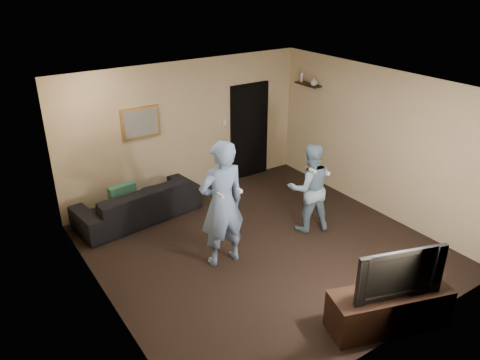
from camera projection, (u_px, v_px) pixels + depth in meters
ground at (263, 248)px, 7.54m from camera, size 5.00×5.00×0.00m
ceiling at (266, 88)px, 6.45m from camera, size 5.00×5.00×0.04m
wall_back at (186, 130)px, 8.88m from camera, size 5.00×0.04×2.60m
wall_front at (401, 252)px, 5.11m from camera, size 5.00×0.04×2.60m
wall_left at (101, 220)px, 5.73m from camera, size 0.04×5.00×2.60m
wall_right at (378, 142)px, 8.26m from camera, size 0.04×5.00×2.60m
sofa at (138, 202)px, 8.29m from camera, size 2.29×1.11×0.64m
throw_pillow at (123, 198)px, 8.10m from camera, size 0.49×0.21×0.48m
painting_frame at (141, 123)px, 8.28m from camera, size 0.72×0.05×0.57m
painting_canvas at (141, 123)px, 8.26m from camera, size 0.62×0.01×0.47m
doorway at (249, 131)px, 9.71m from camera, size 0.90×0.06×2.00m
light_switch at (225, 122)px, 9.29m from camera, size 0.08×0.02×0.12m
wall_shelf at (308, 84)px, 9.27m from camera, size 0.20×0.60×0.03m
shelf_vase at (314, 82)px, 9.10m from camera, size 0.17×0.17×0.15m
shelf_figurine at (302, 77)px, 9.37m from camera, size 0.06×0.06×0.18m
tv_console at (389, 309)px, 5.82m from camera, size 1.60×0.94×0.54m
television at (395, 269)px, 5.57m from camera, size 1.13×0.50×0.66m
wii_player_left at (222, 204)px, 6.80m from camera, size 0.75×0.55×1.96m
wii_player_right at (309, 188)px, 7.78m from camera, size 0.91×0.81×1.55m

